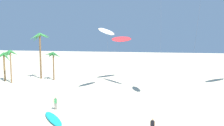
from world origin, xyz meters
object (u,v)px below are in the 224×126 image
(palm_tree_1, at_px, (10,55))
(flying_kite_3, at_px, (107,32))
(flying_kite_1, at_px, (122,39))
(palm_tree_2, at_px, (40,42))
(person_near_right, at_px, (153,126))
(palm_tree_0, at_px, (4,58))
(person_mid_field, at_px, (56,103))
(palm_tree_3, at_px, (53,56))
(grounded_kite_0, at_px, (53,119))

(palm_tree_1, height_order, flying_kite_3, flying_kite_3)
(palm_tree_1, height_order, flying_kite_1, flying_kite_1)
(palm_tree_2, bearing_deg, flying_kite_3, -23.34)
(person_near_right, bearing_deg, flying_kite_1, 106.64)
(palm_tree_0, relative_size, person_mid_field, 3.73)
(palm_tree_3, bearing_deg, flying_kite_1, 16.97)
(palm_tree_2, height_order, palm_tree_3, palm_tree_2)
(flying_kite_3, relative_size, grounded_kite_0, 2.44)
(person_near_right, distance_m, person_mid_field, 13.68)
(grounded_kite_0, xyz_separation_m, person_mid_field, (-1.55, 3.58, 0.75))
(palm_tree_2, relative_size, person_mid_field, 6.27)
(flying_kite_3, bearing_deg, palm_tree_0, 172.82)
(palm_tree_1, relative_size, flying_kite_3, 0.60)
(palm_tree_2, xyz_separation_m, flying_kite_3, (17.94, -7.74, 1.88))
(palm_tree_1, height_order, person_mid_field, palm_tree_1)
(palm_tree_1, relative_size, person_near_right, 4.32)
(flying_kite_3, bearing_deg, palm_tree_2, 156.66)
(palm_tree_1, distance_m, flying_kite_3, 21.82)
(palm_tree_0, relative_size, person_near_right, 3.93)
(flying_kite_3, relative_size, person_near_right, 7.19)
(palm_tree_2, xyz_separation_m, person_mid_field, (14.28, -20.36, -7.71))
(palm_tree_0, bearing_deg, palm_tree_3, 20.06)
(palm_tree_1, xyz_separation_m, person_mid_field, (17.59, -14.17, -4.90))
(palm_tree_2, distance_m, person_near_right, 37.79)
(palm_tree_1, distance_m, flying_kite_1, 24.09)
(flying_kite_1, height_order, person_near_right, flying_kite_1)
(flying_kite_1, bearing_deg, palm_tree_3, -163.03)
(palm_tree_2, bearing_deg, palm_tree_3, -16.43)
(palm_tree_2, relative_size, flying_kite_1, 1.06)
(palm_tree_3, bearing_deg, palm_tree_2, 163.57)
(palm_tree_0, relative_size, flying_kite_1, 0.63)
(palm_tree_3, height_order, flying_kite_1, flying_kite_1)
(palm_tree_0, xyz_separation_m, flying_kite_3, (24.04, -3.03, 5.36))
(palm_tree_0, xyz_separation_m, grounded_kite_0, (21.92, -19.23, -4.97))
(palm_tree_0, xyz_separation_m, palm_tree_3, (9.87, 3.60, 0.22))
(palm_tree_0, xyz_separation_m, palm_tree_2, (6.09, 4.72, 3.49))
(grounded_kite_0, bearing_deg, person_near_right, -6.32)
(palm_tree_0, distance_m, flying_kite_3, 24.81)
(palm_tree_1, bearing_deg, person_mid_field, -38.86)
(palm_tree_0, bearing_deg, flying_kite_3, -7.18)
(palm_tree_3, bearing_deg, palm_tree_1, -144.37)
(palm_tree_1, relative_size, flying_kite_1, 0.69)
(palm_tree_1, bearing_deg, palm_tree_2, 61.87)
(flying_kite_1, bearing_deg, grounded_kite_0, -95.66)
(grounded_kite_0, bearing_deg, person_mid_field, 113.38)
(palm_tree_3, xyz_separation_m, flying_kite_3, (14.17, -6.63, 5.14))
(flying_kite_3, bearing_deg, palm_tree_3, 154.93)
(palm_tree_3, distance_m, person_mid_field, 22.38)
(palm_tree_2, height_order, person_mid_field, palm_tree_2)
(palm_tree_0, xyz_separation_m, flying_kite_1, (24.63, 8.11, 4.06))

